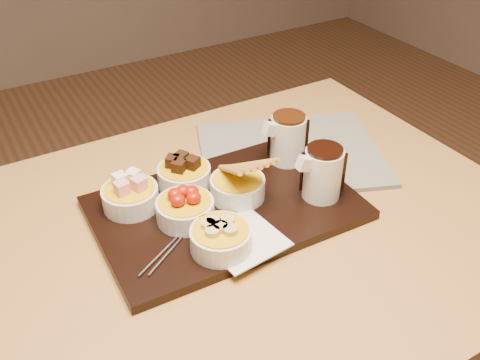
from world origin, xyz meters
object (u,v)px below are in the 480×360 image
bowl_strawberries (185,210)px  pitcher_dark_chocolate (323,174)px  newspaper (290,153)px  serving_board (226,208)px  dining_table (200,279)px  pitcher_milk_chocolate (288,139)px

bowl_strawberries → pitcher_dark_chocolate: 0.25m
pitcher_dark_chocolate → newspaper: pitcher_dark_chocolate is taller
serving_board → bowl_strawberries: 0.08m
serving_board → pitcher_dark_chocolate: pitcher_dark_chocolate is taller
bowl_strawberries → pitcher_dark_chocolate: bearing=-14.2°
pitcher_dark_chocolate → newspaper: bearing=75.7°
dining_table → newspaper: (0.29, 0.14, 0.10)m
newspaper → pitcher_milk_chocolate: bearing=-114.0°
serving_board → pitcher_dark_chocolate: 0.18m
dining_table → pitcher_milk_chocolate: bearing=22.3°
pitcher_dark_chocolate → newspaper: (0.05, 0.16, -0.06)m
newspaper → pitcher_dark_chocolate: bearing=-84.4°
newspaper → dining_table: bearing=-133.1°
pitcher_dark_chocolate → newspaper: size_ratio=0.26×
dining_table → newspaper: newspaper is taller
pitcher_dark_chocolate → serving_board: bearing=160.0°
bowl_strawberries → pitcher_milk_chocolate: size_ratio=1.05×
bowl_strawberries → newspaper: bowl_strawberries is taller
dining_table → bowl_strawberries: (-0.00, 0.04, 0.14)m
dining_table → pitcher_milk_chocolate: 0.32m
serving_board → newspaper: serving_board is taller
serving_board → pitcher_dark_chocolate: size_ratio=4.84×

